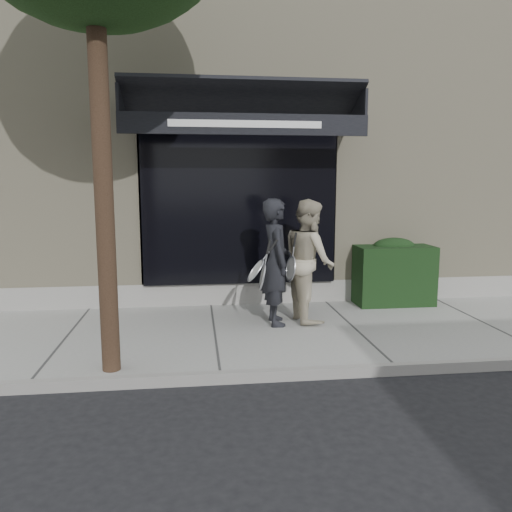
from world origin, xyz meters
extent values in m
plane|color=black|center=(0.00, 0.00, 0.00)|extent=(80.00, 80.00, 0.00)
cube|color=gray|center=(0.00, 0.00, 0.06)|extent=(20.00, 3.00, 0.12)
cube|color=gray|center=(0.00, -1.55, 0.07)|extent=(20.00, 0.10, 0.14)
cube|color=#BFB391|center=(0.00, 5.00, 2.75)|extent=(14.00, 7.00, 5.50)
cube|color=gray|center=(0.00, 1.70, 0.25)|extent=(14.02, 0.42, 0.50)
cube|color=black|center=(-1.50, 1.55, 1.80)|extent=(3.20, 0.30, 2.60)
cube|color=gray|center=(-3.10, 1.70, 1.80)|extent=(0.08, 0.40, 2.60)
cube|color=gray|center=(0.10, 1.70, 1.80)|extent=(0.08, 0.40, 2.60)
cube|color=gray|center=(-1.50, 1.70, 3.14)|extent=(3.36, 0.40, 0.12)
cube|color=black|center=(-1.50, 1.00, 3.40)|extent=(3.60, 1.03, 0.55)
cube|color=black|center=(-1.50, 0.50, 3.01)|extent=(3.60, 0.05, 0.30)
cube|color=white|center=(-1.50, 0.47, 3.01)|extent=(2.20, 0.01, 0.10)
cube|color=black|center=(-3.28, 1.00, 3.32)|extent=(0.04, 1.00, 0.45)
cube|color=black|center=(0.28, 1.00, 3.32)|extent=(0.04, 1.00, 0.45)
cube|color=black|center=(1.10, 1.25, 0.62)|extent=(1.30, 0.70, 1.00)
ellipsoid|color=black|center=(1.10, 1.25, 1.12)|extent=(0.71, 0.38, 0.27)
cylinder|color=black|center=(-3.20, -1.30, 2.40)|extent=(0.20, 0.20, 4.80)
imported|color=black|center=(-1.08, 0.28, 1.04)|extent=(0.46, 0.68, 1.84)
torus|color=silver|center=(-1.33, -0.08, 0.90)|extent=(0.10, 0.31, 0.30)
cylinder|color=silver|center=(-1.33, -0.08, 0.90)|extent=(0.07, 0.27, 0.27)
cylinder|color=silver|center=(-1.33, -0.08, 0.90)|extent=(0.18, 0.03, 0.06)
cylinder|color=black|center=(-1.33, -0.08, 0.90)|extent=(0.20, 0.04, 0.07)
torus|color=silver|center=(-1.42, -0.04, 0.98)|extent=(0.22, 0.32, 0.26)
cylinder|color=silver|center=(-1.42, -0.04, 0.98)|extent=(0.19, 0.28, 0.22)
cylinder|color=silver|center=(-1.42, -0.04, 0.98)|extent=(0.16, 0.03, 0.12)
cylinder|color=black|center=(-1.42, -0.04, 0.98)|extent=(0.18, 0.05, 0.14)
imported|color=#B7AC92|center=(-0.56, 0.43, 1.03)|extent=(0.80, 0.97, 1.83)
torus|color=silver|center=(-0.89, 0.16, 0.96)|extent=(0.14, 0.31, 0.30)
cylinder|color=silver|center=(-0.89, 0.16, 0.96)|extent=(0.11, 0.27, 0.27)
cylinder|color=silver|center=(-0.89, 0.16, 0.96)|extent=(0.18, 0.06, 0.05)
cylinder|color=black|center=(-0.89, 0.16, 0.96)|extent=(0.20, 0.08, 0.06)
camera|label=1|loc=(-2.25, -6.78, 2.20)|focal=35.00mm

